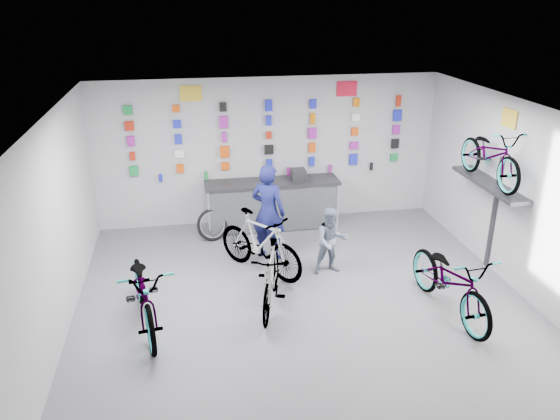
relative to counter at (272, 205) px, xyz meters
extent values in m
plane|color=#515156|center=(0.00, -3.54, -0.49)|extent=(8.00, 8.00, 0.00)
plane|color=white|center=(0.00, -3.54, 2.51)|extent=(8.00, 8.00, 0.00)
plane|color=silver|center=(0.00, 0.46, 1.01)|extent=(7.00, 0.00, 7.00)
plane|color=silver|center=(-3.50, -3.54, 1.01)|extent=(0.00, 8.00, 8.00)
plane|color=silver|center=(3.50, -3.54, 1.01)|extent=(0.00, 8.00, 8.00)
cube|color=black|center=(0.00, 0.01, -0.04)|extent=(2.60, 0.60, 0.90)
cube|color=silver|center=(0.00, -0.29, -0.01)|extent=(2.60, 0.02, 0.90)
cube|color=silver|center=(-1.30, -0.29, -0.01)|extent=(0.04, 0.04, 0.96)
cube|color=silver|center=(1.30, -0.29, -0.01)|extent=(0.04, 0.04, 0.96)
cube|color=black|center=(0.00, 0.01, 0.48)|extent=(2.70, 0.66, 0.06)
cube|color=#15893C|center=(-2.70, 0.39, 0.76)|extent=(0.16, 0.06, 0.20)
cube|color=#DF4A0A|center=(-1.80, 0.39, 0.76)|extent=(0.15, 0.06, 0.17)
cube|color=#DF4A0A|center=(-0.90, 0.39, 0.76)|extent=(0.16, 0.06, 0.15)
cube|color=#1B23BE|center=(0.00, 0.39, 0.76)|extent=(0.12, 0.06, 0.19)
cube|color=#1B23BE|center=(0.90, 0.39, 0.76)|extent=(0.11, 0.06, 0.20)
cube|color=#1B23BE|center=(1.80, 0.39, 0.76)|extent=(0.17, 0.06, 0.23)
cube|color=#15893C|center=(2.70, 0.39, 0.76)|extent=(0.15, 0.06, 0.15)
cube|color=red|center=(-2.70, 0.39, 1.06)|extent=(0.10, 0.06, 0.16)
cube|color=white|center=(-1.80, 0.39, 1.06)|extent=(0.17, 0.06, 0.15)
cube|color=#DF4A0A|center=(-0.90, 0.39, 1.06)|extent=(0.18, 0.06, 0.23)
cube|color=black|center=(0.00, 0.39, 1.06)|extent=(0.18, 0.06, 0.19)
cube|color=#DF4A0A|center=(0.90, 0.39, 1.06)|extent=(0.13, 0.06, 0.20)
cube|color=#A41D9E|center=(1.80, 0.39, 1.06)|extent=(0.18, 0.06, 0.14)
cube|color=black|center=(2.70, 0.39, 1.06)|extent=(0.16, 0.06, 0.20)
cube|color=#A41D9E|center=(-2.70, 0.39, 1.36)|extent=(0.14, 0.06, 0.20)
cube|color=#1B23BE|center=(-1.80, 0.39, 1.36)|extent=(0.14, 0.06, 0.19)
cube|color=#A41D9E|center=(-0.90, 0.39, 1.36)|extent=(0.09, 0.06, 0.19)
cube|color=red|center=(0.00, 0.39, 1.36)|extent=(0.11, 0.06, 0.14)
cube|color=#A41D9E|center=(0.90, 0.39, 1.36)|extent=(0.17, 0.06, 0.22)
cube|color=#DF4A0A|center=(1.80, 0.39, 1.36)|extent=(0.14, 0.06, 0.16)
cube|color=#A41D9E|center=(2.70, 0.39, 1.36)|extent=(0.15, 0.06, 0.18)
cube|color=red|center=(-2.70, 0.39, 1.66)|extent=(0.17, 0.06, 0.18)
cube|color=#1B23BE|center=(-1.80, 0.39, 1.66)|extent=(0.15, 0.06, 0.15)
cube|color=#A41D9E|center=(-0.90, 0.39, 1.66)|extent=(0.17, 0.06, 0.24)
cube|color=#1B23BE|center=(0.00, 0.39, 1.66)|extent=(0.10, 0.06, 0.20)
cube|color=orange|center=(0.90, 0.39, 1.66)|extent=(0.09, 0.06, 0.22)
cube|color=white|center=(1.80, 0.39, 1.66)|extent=(0.17, 0.06, 0.14)
cube|color=#1B23BE|center=(2.70, 0.39, 1.66)|extent=(0.17, 0.06, 0.23)
cube|color=#15893C|center=(-2.70, 0.39, 1.96)|extent=(0.17, 0.06, 0.17)
cube|color=#DF4A0A|center=(-1.80, 0.39, 1.96)|extent=(0.14, 0.06, 0.14)
cube|color=black|center=(-0.90, 0.39, 1.96)|extent=(0.13, 0.06, 0.17)
cube|color=#1B23BE|center=(0.00, 0.39, 1.96)|extent=(0.14, 0.06, 0.23)
cube|color=#1B23BE|center=(0.90, 0.39, 1.96)|extent=(0.13, 0.06, 0.18)
cube|color=orange|center=(1.80, 0.39, 1.96)|extent=(0.12, 0.06, 0.17)
cube|color=red|center=(2.70, 0.39, 1.96)|extent=(0.09, 0.06, 0.23)
cylinder|color=#1B23BE|center=(-2.20, 0.37, 0.59)|extent=(0.07, 0.07, 0.16)
cylinder|color=#15893C|center=(-1.30, 0.37, 0.59)|extent=(0.07, 0.07, 0.16)
cylinder|color=#A41D9E|center=(0.40, 0.37, 0.59)|extent=(0.07, 0.07, 0.16)
cylinder|color=#A41D9E|center=(1.30, 0.37, 0.59)|extent=(0.07, 0.07, 0.16)
cylinder|color=black|center=(2.20, 0.37, 0.59)|extent=(0.07, 0.07, 0.16)
cube|color=#333338|center=(3.30, -2.34, 1.06)|extent=(0.38, 1.90, 0.06)
cube|color=#333338|center=(3.48, -2.34, 0.51)|extent=(0.04, 0.10, 2.00)
cube|color=gold|center=(-1.50, 0.44, 2.23)|extent=(0.42, 0.02, 0.30)
cube|color=red|center=(1.60, 0.44, 2.23)|extent=(0.42, 0.02, 0.30)
cube|color=gold|center=(3.48, -2.34, 2.16)|extent=(0.02, 0.40, 0.30)
imported|color=gray|center=(-2.38, -3.20, 0.07)|extent=(1.08, 2.20, 1.10)
imported|color=gray|center=(-0.52, -3.03, 0.02)|extent=(0.93, 1.76, 1.02)
imported|color=gray|center=(2.10, -3.64, 0.06)|extent=(0.94, 2.15, 1.10)
imported|color=gray|center=(-0.52, -1.88, 0.07)|extent=(1.58, 1.75, 1.11)
imported|color=gray|center=(3.25, -2.34, 1.57)|extent=(0.63, 1.80, 0.95)
imported|color=#14174F|center=(-0.29, -1.33, 0.40)|extent=(0.77, 0.72, 1.77)
imported|color=slate|center=(0.68, -2.09, 0.11)|extent=(0.59, 0.47, 1.19)
torus|color=black|center=(-1.25, -0.37, -0.19)|extent=(0.69, 0.47, 0.62)
torus|color=silver|center=(-1.25, -0.37, -0.19)|extent=(0.56, 0.36, 0.50)
cube|color=black|center=(0.54, 0.01, 0.62)|extent=(0.28, 0.30, 0.22)
camera|label=1|loc=(-1.65, -10.22, 4.06)|focal=35.00mm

